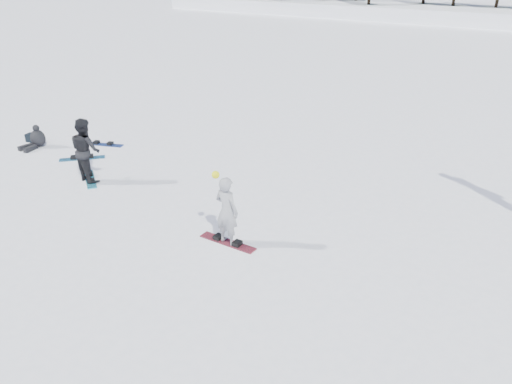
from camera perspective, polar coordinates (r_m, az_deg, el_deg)
ground at (r=13.82m, az=-13.38°, el=-2.36°), size 420.00×420.00×0.00m
snowboarder_woman at (r=11.67m, az=-3.37°, el=-2.15°), size 0.64×0.43×1.87m
snowboarder_man at (r=16.00m, az=-18.89°, el=4.58°), size 1.07×0.91×1.96m
seated_rider at (r=19.87m, az=-23.79°, el=5.60°), size 0.65×1.01×0.83m
gear_bag at (r=20.62m, az=-24.17°, el=5.68°), size 0.52×0.42×0.30m
snowboard_woman at (r=12.09m, az=-3.26°, el=-5.77°), size 1.51×0.34×0.03m
snowboard_man at (r=16.34m, az=-18.43°, el=1.40°), size 1.41×1.05×0.03m
snowboard_loose_a at (r=18.17m, az=-19.25°, el=3.64°), size 1.20×1.31×0.03m
snowboard_loose_c at (r=19.35m, az=-17.03°, el=5.21°), size 1.50×0.82×0.03m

